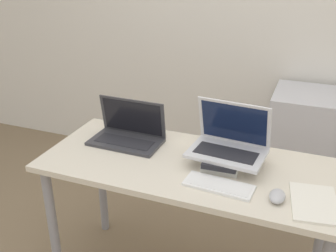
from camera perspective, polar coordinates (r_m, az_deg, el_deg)
The scene contains 9 objects.
wall_back at distance 3.06m, azimuth 12.05°, elevation 16.76°, with size 8.00×0.05×2.70m.
desk at distance 1.97m, azimuth 2.98°, elevation -7.87°, with size 1.45×0.63×0.78m.
laptop_left at distance 2.12m, azimuth -5.84°, elevation -1.07°, with size 0.38×0.22×0.22m.
book_stack at distance 1.91m, azimuth 7.94°, elevation -4.78°, with size 0.19×0.26×0.06m.
laptop_on_books at distance 1.89m, azimuth 8.86°, elevation -2.43°, with size 0.37×0.27×0.25m.
wireless_keyboard at distance 1.75m, azimuth 7.37°, elevation -8.54°, with size 0.31×0.14×0.01m.
mouse at distance 1.71m, azimuth 15.58°, elevation -9.78°, with size 0.07×0.10×0.04m.
notepad at distance 1.74m, azimuth 20.48°, elevation -10.44°, with size 0.22×0.30×0.01m.
mini_fridge at distance 2.99m, azimuth 20.10°, elevation -3.26°, with size 0.60×0.51×0.84m.
Camera 1 is at (0.51, -1.28, 1.73)m, focal length 42.00 mm.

